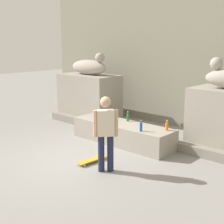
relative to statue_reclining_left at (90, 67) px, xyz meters
The scene contains 11 objects.
ground_plane 4.36m from the statue_reclining_left, 48.54° to the right, with size 40.00×40.00×0.00m, color gray.
facade_wall 3.17m from the statue_reclining_left, 32.13° to the left, with size 11.51×0.60×5.48m, color gray.
pedestal_left 1.10m from the statue_reclining_left, behind, with size 2.19×1.17×1.64m, color gray.
statue_reclining_left is the anchor object (origin of this frame).
ledge_block 3.31m from the statue_reclining_left, 25.69° to the right, with size 3.07×0.88×0.58m, color gray.
skater 4.80m from the statue_reclining_left, 39.61° to the right, with size 0.39×0.43×1.67m.
skateboard 4.54m from the statue_reclining_left, 43.13° to the right, with size 0.26×0.81×0.08m.
bottle_blue 3.99m from the statue_reclining_left, 23.98° to the right, with size 0.07×0.07×0.29m.
bottle_green 3.00m from the statue_reclining_left, 20.74° to the right, with size 0.07×0.07×0.28m.
bottle_orange 4.22m from the statue_reclining_left, 14.72° to the right, with size 0.08×0.08×0.26m.
stair_step 3.22m from the statue_reclining_left, 13.17° to the right, with size 7.45×0.50×0.24m, color gray.
Camera 1 is at (5.55, -4.81, 2.82)m, focal length 50.99 mm.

